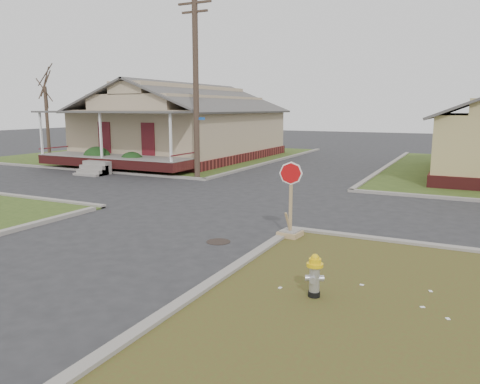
% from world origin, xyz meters
% --- Properties ---
extents(ground, '(120.00, 120.00, 0.00)m').
position_xyz_m(ground, '(0.00, 0.00, 0.00)').
color(ground, '#28282A').
rests_on(ground, ground).
extents(verge_far_left, '(19.00, 19.00, 0.05)m').
position_xyz_m(verge_far_left, '(-13.00, 18.00, 0.03)').
color(verge_far_left, '#34491A').
rests_on(verge_far_left, ground).
extents(curbs, '(80.00, 40.00, 0.12)m').
position_xyz_m(curbs, '(0.00, 5.00, 0.00)').
color(curbs, gray).
rests_on(curbs, ground).
extents(manhole, '(0.64, 0.64, 0.01)m').
position_xyz_m(manhole, '(2.20, -0.50, 0.01)').
color(manhole, black).
rests_on(manhole, ground).
extents(corner_house, '(10.10, 15.50, 5.30)m').
position_xyz_m(corner_house, '(-10.00, 16.68, 2.28)').
color(corner_house, maroon).
rests_on(corner_house, ground).
extents(utility_pole, '(1.80, 0.28, 9.00)m').
position_xyz_m(utility_pole, '(-4.20, 8.90, 4.66)').
color(utility_pole, '#3B2B22').
rests_on(utility_pole, ground).
extents(tree_far_left, '(0.22, 0.22, 4.90)m').
position_xyz_m(tree_far_left, '(-18.00, 12.00, 2.50)').
color(tree_far_left, '#3B2B22').
rests_on(tree_far_left, verge_far_left).
extents(fire_hydrant, '(0.31, 0.31, 0.82)m').
position_xyz_m(fire_hydrant, '(5.62, -3.01, 0.50)').
color(fire_hydrant, black).
rests_on(fire_hydrant, ground).
extents(stop_sign, '(0.58, 0.57, 2.06)m').
position_xyz_m(stop_sign, '(3.78, 0.70, 0.49)').
color(stop_sign, tan).
rests_on(stop_sign, ground).
extents(hedge_left, '(1.59, 1.30, 1.21)m').
position_xyz_m(hedge_left, '(-11.33, 9.49, 0.66)').
color(hedge_left, '#133614').
rests_on(hedge_left, verge_far_left).
extents(hedge_right, '(1.43, 1.17, 1.09)m').
position_xyz_m(hedge_right, '(-8.69, 9.37, 0.60)').
color(hedge_right, '#133614').
rests_on(hedge_right, verge_far_left).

